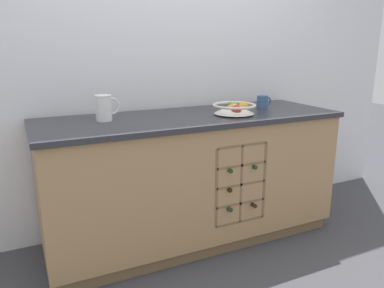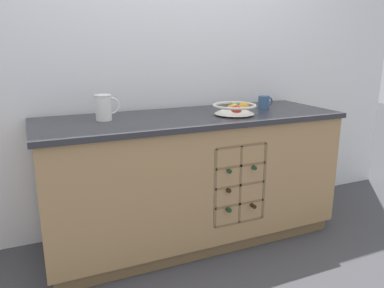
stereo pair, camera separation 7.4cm
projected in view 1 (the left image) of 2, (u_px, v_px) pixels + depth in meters
name	position (u px, v px, depth m)	size (l,w,h in m)	color
ground_plane	(192.00, 237.00, 2.79)	(14.00, 14.00, 0.00)	#424247
back_wall	(169.00, 60.00, 2.81)	(4.44, 0.06, 2.55)	white
kitchen_island	(192.00, 178.00, 2.67)	(2.08, 0.73, 0.92)	brown
fruit_bowl	(235.00, 108.00, 2.57)	(0.30, 0.30, 0.08)	silver
white_pitcher	(104.00, 107.00, 2.35)	(0.16, 0.11, 0.16)	white
ceramic_mug	(263.00, 102.00, 2.81)	(0.12, 0.08, 0.10)	#385684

